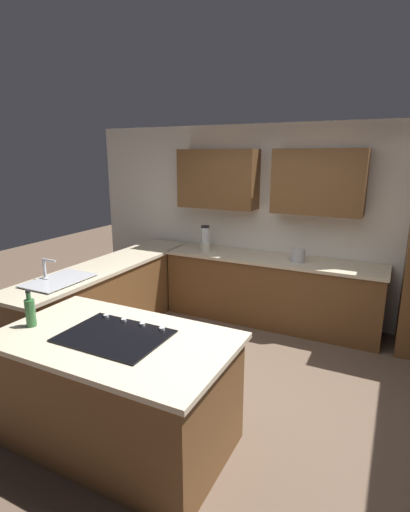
# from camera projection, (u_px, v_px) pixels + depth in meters

# --- Properties ---
(ground_plane) EXTENTS (14.00, 14.00, 0.00)m
(ground_plane) POSITION_uv_depth(u_px,v_px,m) (224.00, 389.00, 3.76)
(ground_plane) COLOR brown
(wall_back) EXTENTS (6.00, 0.44, 2.60)m
(wall_back) POSITION_uv_depth(u_px,v_px,m) (282.00, 212.00, 5.19)
(wall_back) COLOR white
(wall_back) RESTS_ON ground
(lower_cabinets_back) EXTENTS (2.80, 0.60, 0.86)m
(lower_cabinets_back) POSITION_uv_depth(u_px,v_px,m) (270.00, 292.00, 5.19)
(lower_cabinets_back) COLOR brown
(lower_cabinets_back) RESTS_ON ground
(countertop_back) EXTENTS (2.84, 0.64, 0.04)m
(countertop_back) POSITION_uv_depth(u_px,v_px,m) (271.00, 259.00, 5.07)
(countertop_back) COLOR beige
(countertop_back) RESTS_ON lower_cabinets_back
(lower_cabinets_side) EXTENTS (0.60, 2.90, 0.86)m
(lower_cabinets_side) POSITION_uv_depth(u_px,v_px,m) (111.00, 299.00, 4.92)
(lower_cabinets_side) COLOR brown
(lower_cabinets_side) RESTS_ON ground
(countertop_side) EXTENTS (0.64, 2.94, 0.04)m
(countertop_side) POSITION_uv_depth(u_px,v_px,m) (108.00, 265.00, 4.80)
(countertop_side) COLOR beige
(countertop_side) RESTS_ON lower_cabinets_side
(island_base) EXTENTS (1.70, 0.96, 0.86)m
(island_base) POSITION_uv_depth(u_px,v_px,m) (118.00, 393.00, 2.99)
(island_base) COLOR brown
(island_base) RESTS_ON ground
(island_top) EXTENTS (1.78, 1.04, 0.04)m
(island_top) POSITION_uv_depth(u_px,v_px,m) (114.00, 339.00, 2.88)
(island_top) COLOR beige
(island_top) RESTS_ON island_base
(sink_unit) EXTENTS (0.46, 0.70, 0.23)m
(sink_unit) POSITION_uv_depth(u_px,v_px,m) (58.00, 280.00, 4.12)
(sink_unit) COLOR #515456
(sink_unit) RESTS_ON countertop_side
(cooktop) EXTENTS (0.76, 0.56, 0.03)m
(cooktop) POSITION_uv_depth(u_px,v_px,m) (115.00, 335.00, 2.87)
(cooktop) COLOR black
(cooktop) RESTS_ON island_top
(blender) EXTENTS (0.15, 0.15, 0.35)m
(blender) POSITION_uv_depth(u_px,v_px,m) (205.00, 240.00, 5.41)
(blender) COLOR beige
(blender) RESTS_ON countertop_back
(kettle) EXTENTS (0.18, 0.18, 0.16)m
(kettle) POSITION_uv_depth(u_px,v_px,m) (298.00, 255.00, 4.87)
(kettle) COLOR #B7BABF
(kettle) RESTS_ON countertop_back
(oil_bottle) EXTENTS (0.08, 0.08, 0.30)m
(oil_bottle) POSITION_uv_depth(u_px,v_px,m) (30.00, 312.00, 3.02)
(oil_bottle) COLOR #336B38
(oil_bottle) RESTS_ON island_top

